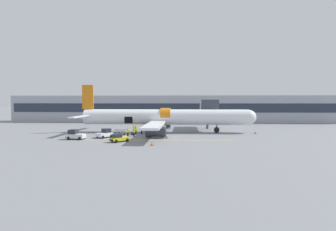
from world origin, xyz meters
name	(u,v)px	position (x,y,z in m)	size (l,w,h in m)	color
ground_plane	(166,137)	(0.00, 0.00, 0.00)	(500.00, 500.00, 0.00)	slate
apron_marking_line	(152,140)	(-2.25, -3.69, 0.00)	(28.13, 1.45, 0.01)	yellow
terminal_strip	(173,109)	(0.00, 37.25, 4.26)	(104.62, 8.52, 8.52)	#9EA3AD
jet_bridge_stub	(208,107)	(9.12, 14.97, 5.29)	(3.81, 12.87, 7.09)	#4C4C51
airplane	(163,118)	(-1.14, 7.93, 3.16)	(38.77, 34.00, 10.27)	white
baggage_tug_lead	(105,134)	(-11.28, -0.88, 0.71)	(2.94, 3.20, 1.66)	white
baggage_tug_mid	(75,135)	(-15.82, -3.39, 0.75)	(3.22, 2.24, 1.74)	silver
baggage_tug_rear	(119,138)	(-7.38, -5.83, 0.59)	(3.13, 3.05, 1.36)	yellow
baggage_cart_loading	(122,132)	(-9.09, 3.57, 0.55)	(3.58, 2.21, 1.10)	silver
ground_crew_loader_a	(134,129)	(-6.83, 4.38, 0.97)	(0.60, 0.57, 1.84)	#1E2338
ground_crew_loader_b	(128,132)	(-7.31, 0.65, 0.82)	(0.54, 0.45, 1.56)	black
ground_crew_driver	(134,132)	(-6.17, 0.84, 0.86)	(0.52, 0.52, 1.64)	black
ground_crew_supervisor	(136,130)	(-6.30, 3.58, 0.97)	(0.63, 0.55, 1.84)	#1E2338
ground_crew_helper	(142,129)	(-5.33, 4.76, 0.94)	(0.61, 0.53, 1.79)	black
suitcase_on_tarmac_upright	(132,134)	(-6.85, 2.62, 0.26)	(0.57, 0.43, 0.62)	#1E2347
suitcase_on_tarmac_spare	(109,134)	(-11.56, 2.74, 0.30)	(0.55, 0.20, 0.70)	#721951
safety_cone_nose	(255,132)	(18.18, 6.76, 0.28)	(0.47, 0.47, 0.60)	black
safety_cone_engine_left	(152,143)	(-1.56, -8.85, 0.28)	(0.55, 0.55, 0.60)	black
safety_cone_wingtip	(167,136)	(0.24, -1.04, 0.37)	(0.50, 0.50, 0.79)	black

